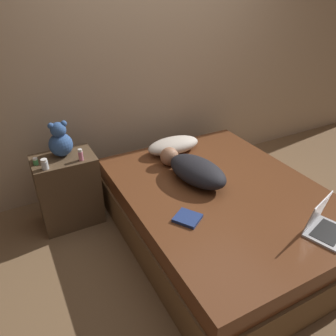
# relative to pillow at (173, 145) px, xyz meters

# --- Properties ---
(ground_plane) EXTENTS (12.00, 12.00, 0.00)m
(ground_plane) POSITION_rel_pillow_xyz_m (0.04, -0.78, -0.55)
(ground_plane) COLOR brown
(wall_back) EXTENTS (8.00, 0.06, 2.60)m
(wall_back) POSITION_rel_pillow_xyz_m (0.04, 0.51, 0.75)
(wall_back) COLOR tan
(wall_back) RESTS_ON ground_plane
(bed) EXTENTS (1.56, 2.02, 0.48)m
(bed) POSITION_rel_pillow_xyz_m (0.04, -0.78, -0.32)
(bed) COLOR brown
(bed) RESTS_ON ground_plane
(nightstand) EXTENTS (0.52, 0.36, 0.67)m
(nightstand) POSITION_rel_pillow_xyz_m (-1.05, 0.04, -0.22)
(nightstand) COLOR brown
(nightstand) RESTS_ON ground_plane
(pillow) EXTENTS (0.54, 0.26, 0.15)m
(pillow) POSITION_rel_pillow_xyz_m (0.00, 0.00, 0.00)
(pillow) COLOR beige
(pillow) RESTS_ON bed
(person_lying) EXTENTS (0.43, 0.77, 0.20)m
(person_lying) POSITION_rel_pillow_xyz_m (-0.09, -0.52, 0.02)
(person_lying) COLOR black
(person_lying) RESTS_ON bed
(laptop) EXTENTS (0.35, 0.31, 0.25)m
(laptop) POSITION_rel_pillow_xyz_m (0.34, -1.51, -0.02)
(laptop) COLOR silver
(laptop) RESTS_ON bed
(teddy_bear) EXTENTS (0.20, 0.20, 0.31)m
(teddy_bear) POSITION_rel_pillow_xyz_m (-1.04, 0.08, 0.24)
(teddy_bear) COLOR #335693
(teddy_bear) RESTS_ON nightstand
(bottle_green) EXTENTS (0.04, 0.04, 0.06)m
(bottle_green) POSITION_rel_pillow_xyz_m (-1.27, 0.02, 0.14)
(bottle_green) COLOR #3D8E4C
(bottle_green) RESTS_ON nightstand
(bottle_pink) EXTENTS (0.04, 0.04, 0.10)m
(bottle_pink) POSITION_rel_pillow_xyz_m (-0.92, -0.08, 0.16)
(bottle_pink) COLOR pink
(bottle_pink) RESTS_ON nightstand
(bottle_clear) EXTENTS (0.05, 0.05, 0.09)m
(bottle_clear) POSITION_rel_pillow_xyz_m (-1.22, -0.09, 0.15)
(bottle_clear) COLOR silver
(bottle_clear) RESTS_ON nightstand
(book) EXTENTS (0.23, 0.24, 0.02)m
(book) POSITION_rel_pillow_xyz_m (-0.42, -0.97, -0.06)
(book) COLOR navy
(book) RESTS_ON bed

